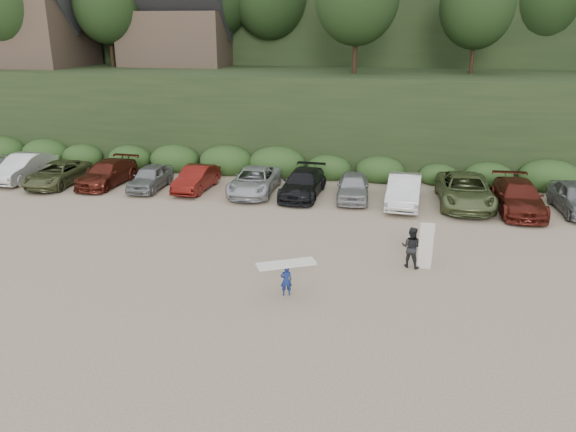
# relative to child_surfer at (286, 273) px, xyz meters

# --- Properties ---
(ground) EXTENTS (120.00, 120.00, 0.00)m
(ground) POSITION_rel_child_surfer_xyz_m (-1.86, 1.76, -0.84)
(ground) COLOR tan
(ground) RESTS_ON ground
(hillside_backdrop) EXTENTS (90.00, 41.50, 28.00)m
(hillside_backdrop) POSITION_rel_child_surfer_xyz_m (-2.12, 37.69, 10.38)
(hillside_backdrop) COLOR black
(hillside_backdrop) RESTS_ON ground
(parked_cars) EXTENTS (36.47, 6.19, 1.62)m
(parked_cars) POSITION_rel_child_surfer_xyz_m (-3.41, 11.86, -0.10)
(parked_cars) COLOR #B7B6BC
(parked_cars) RESTS_ON ground
(child_surfer) EXTENTS (2.10, 1.47, 1.24)m
(child_surfer) POSITION_rel_child_surfer_xyz_m (0.00, 0.00, 0.00)
(child_surfer) COLOR navy
(child_surfer) RESTS_ON ground
(adult_surfer) EXTENTS (1.29, 0.83, 1.95)m
(adult_surfer) POSITION_rel_child_surfer_xyz_m (4.35, 3.38, -0.00)
(adult_surfer) COLOR black
(adult_surfer) RESTS_ON ground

